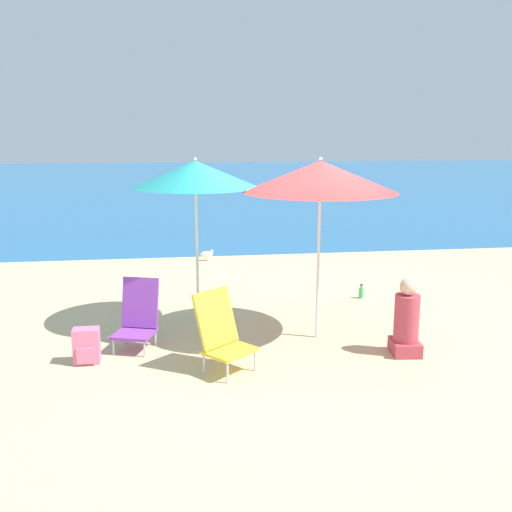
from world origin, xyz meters
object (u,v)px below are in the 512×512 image
at_px(backpack_pink, 87,346).
at_px(seagull, 207,254).
at_px(beach_chair_yellow, 221,332).
at_px(water_bottle, 361,293).
at_px(beach_chair_purple, 138,316).
at_px(beach_umbrella_red, 320,177).
at_px(person_seated_near, 406,322).
at_px(beach_umbrella_teal, 195,174).

xyz_separation_m(backpack_pink, seagull, (1.62, 5.03, -0.06)).
bearing_deg(backpack_pink, beach_chair_yellow, -14.97).
height_order(water_bottle, seagull, seagull).
bearing_deg(water_bottle, beach_chair_purple, -154.12).
distance_m(beach_umbrella_red, beach_chair_yellow, 2.19).
height_order(beach_chair_purple, backpack_pink, beach_chair_purple).
xyz_separation_m(beach_chair_yellow, person_seated_near, (2.15, 0.15, -0.05)).
distance_m(beach_umbrella_teal, person_seated_near, 3.13).
relative_size(beach_umbrella_teal, beach_chair_yellow, 2.56).
relative_size(beach_chair_yellow, beach_chair_purple, 1.05).
bearing_deg(person_seated_near, backpack_pink, -177.52).
bearing_deg(water_bottle, beach_chair_yellow, -134.34).
distance_m(person_seated_near, backpack_pink, 3.63).
bearing_deg(seagull, water_bottle, -53.43).
xyz_separation_m(beach_chair_purple, seagull, (1.08, 4.60, -0.24)).
xyz_separation_m(beach_umbrella_red, beach_chair_purple, (-2.19, -0.01, -1.62)).
bearing_deg(beach_chair_yellow, beach_umbrella_teal, 56.99).
xyz_separation_m(beach_chair_purple, backpack_pink, (-0.54, -0.43, -0.19)).
bearing_deg(seagull, beach_umbrella_red, -76.38).
distance_m(water_bottle, seagull, 3.73).
bearing_deg(person_seated_near, beach_umbrella_teal, 157.05).
relative_size(beach_umbrella_red, water_bottle, 9.98).
bearing_deg(beach_chair_yellow, beach_chair_purple, 98.14).
bearing_deg(backpack_pink, beach_umbrella_teal, 39.63).
relative_size(beach_umbrella_teal, person_seated_near, 2.44).
bearing_deg(seagull, beach_chair_yellow, -91.61).
bearing_deg(water_bottle, seagull, 126.57).
height_order(beach_chair_yellow, water_bottle, beach_chair_yellow).
bearing_deg(backpack_pink, beach_umbrella_red, 9.14).
xyz_separation_m(beach_chair_yellow, backpack_pink, (-1.47, 0.39, -0.23)).
bearing_deg(person_seated_near, water_bottle, 90.64).
xyz_separation_m(beach_chair_purple, water_bottle, (3.30, 1.60, -0.29)).
height_order(beach_umbrella_red, seagull, beach_umbrella_red).
bearing_deg(beach_umbrella_teal, person_seated_near, -29.29).
distance_m(beach_chair_purple, seagull, 4.73).
bearing_deg(beach_chair_yellow, seagull, 48.08).
bearing_deg(beach_chair_yellow, water_bottle, 5.34).
distance_m(beach_umbrella_teal, seagull, 4.39).
bearing_deg(person_seated_near, beach_umbrella_red, 148.53).
xyz_separation_m(beach_umbrella_teal, beach_umbrella_red, (1.45, -0.62, 0.00)).
distance_m(beach_chair_purple, backpack_pink, 0.72).
bearing_deg(beach_umbrella_teal, backpack_pink, -140.37).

